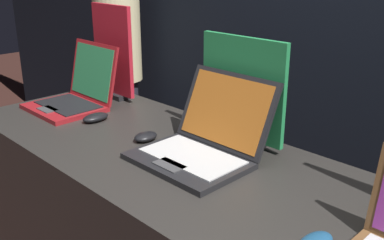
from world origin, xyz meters
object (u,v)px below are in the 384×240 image
object	(u,v)px
laptop_front	(76,93)
promo_stand_middle	(242,94)
person_bystander	(120,70)
laptop_middle	(203,140)
mouse_middle	(146,137)
mouse_front	(96,117)
promo_stand_front	(113,54)

from	to	relation	value
laptop_front	promo_stand_middle	distance (m)	0.84
laptop_front	person_bystander	size ratio (longest dim) A/B	0.20
laptop_middle	mouse_middle	bearing A→B (deg)	-169.47
laptop_front	mouse_front	size ratio (longest dim) A/B	2.86
promo_stand_front	mouse_middle	world-z (taller)	promo_stand_front
mouse_middle	promo_stand_middle	distance (m)	0.40
promo_stand_front	mouse_middle	bearing A→B (deg)	-24.65
mouse_front	person_bystander	distance (m)	1.33
promo_stand_middle	laptop_front	bearing A→B (deg)	-164.87
mouse_middle	laptop_middle	bearing A→B (deg)	10.53
promo_stand_front	person_bystander	bearing A→B (deg)	143.16
mouse_front	mouse_middle	bearing A→B (deg)	2.67
laptop_middle	person_bystander	xyz separation A→B (m)	(-1.59, 0.79, -0.16)
laptop_middle	promo_stand_middle	xyz separation A→B (m)	(-0.00, 0.20, 0.12)
promo_stand_front	mouse_middle	xyz separation A→B (m)	(0.54, -0.25, -0.20)
mouse_middle	promo_stand_middle	world-z (taller)	promo_stand_middle
mouse_middle	person_bystander	world-z (taller)	person_bystander
mouse_middle	laptop_front	bearing A→B (deg)	176.64
laptop_front	promo_stand_front	world-z (taller)	promo_stand_front
mouse_front	promo_stand_middle	world-z (taller)	promo_stand_middle
laptop_front	mouse_front	xyz separation A→B (m)	(0.23, -0.05, -0.05)
mouse_front	laptop_middle	distance (m)	0.58
laptop_front	mouse_front	distance (m)	0.24
mouse_front	mouse_middle	xyz separation A→B (m)	(0.32, 0.01, -0.00)
mouse_middle	person_bystander	xyz separation A→B (m)	(-1.33, 0.84, -0.11)
mouse_front	promo_stand_middle	size ratio (longest dim) A/B	0.30
mouse_middle	promo_stand_middle	xyz separation A→B (m)	(0.26, 0.25, 0.17)
laptop_front	laptop_middle	bearing A→B (deg)	1.12
laptop_front	promo_stand_middle	size ratio (longest dim) A/B	0.86
laptop_front	promo_stand_front	bearing A→B (deg)	90.00
laptop_middle	person_bystander	world-z (taller)	person_bystander
laptop_middle	mouse_front	bearing A→B (deg)	-173.78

